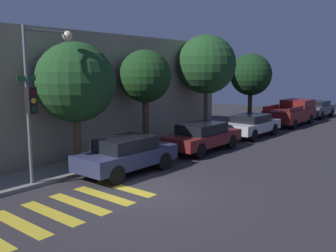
{
  "coord_description": "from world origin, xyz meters",
  "views": [
    {
      "loc": [
        -8.78,
        -8.27,
        4.08
      ],
      "look_at": [
        3.88,
        2.1,
        1.6
      ],
      "focal_mm": 40.0,
      "sensor_mm": 36.0,
      "label": 1
    }
  ],
  "objects": [
    {
      "name": "sedan_middle",
      "position": [
        6.64,
        2.1,
        0.77
      ],
      "size": [
        4.66,
        1.86,
        1.42
      ],
      "color": "maroon",
      "rests_on": "ground"
    },
    {
      "name": "tree_behind_truck",
      "position": [
        16.06,
        4.34,
        3.7
      ],
      "size": [
        3.01,
        3.01,
        5.22
      ],
      "color": "#42301E",
      "rests_on": "ground"
    },
    {
      "name": "sedan_near_corner",
      "position": [
        1.3,
        2.1,
        0.78
      ],
      "size": [
        4.26,
        1.79,
        1.47
      ],
      "color": "#2D3351",
      "rests_on": "ground"
    },
    {
      "name": "crosswalk",
      "position": [
        -2.51,
        0.8,
        0.0
      ],
      "size": [
        5.32,
        2.6,
        0.0
      ],
      "color": "gold",
      "rests_on": "ground"
    },
    {
      "name": "sidewalk",
      "position": [
        0.0,
        4.23,
        0.07
      ],
      "size": [
        26.0,
        2.06,
        0.14
      ],
      "primitive_type": "cube",
      "color": "slate",
      "rests_on": "ground"
    },
    {
      "name": "tree_near_corner",
      "position": [
        0.66,
        4.34,
        3.55
      ],
      "size": [
        3.27,
        3.27,
        5.2
      ],
      "color": "brown",
      "rests_on": "ground"
    },
    {
      "name": "sedan_tail_of_row",
      "position": [
        24.05,
        2.1,
        0.78
      ],
      "size": [
        4.46,
        1.89,
        1.43
      ],
      "color": "#4C5156",
      "rests_on": "ground"
    },
    {
      "name": "tree_midblock",
      "position": [
        4.85,
        4.34,
        3.71
      ],
      "size": [
        2.6,
        2.6,
        5.05
      ],
      "color": "#4C3823",
      "rests_on": "ground"
    },
    {
      "name": "sedan_far_end",
      "position": [
        11.94,
        2.1,
        0.75
      ],
      "size": [
        4.48,
        1.87,
        1.37
      ],
      "color": "#B7BABF",
      "rests_on": "ground"
    },
    {
      "name": "ground_plane",
      "position": [
        0.0,
        0.0,
        0.0
      ],
      "size": [
        60.0,
        60.0,
        0.0
      ],
      "primitive_type": "plane",
      "color": "#2D2B30"
    },
    {
      "name": "pickup_truck",
      "position": [
        18.37,
        2.1,
        0.94
      ],
      "size": [
        5.23,
        2.11,
        1.81
      ],
      "color": "maroon",
      "rests_on": "ground"
    },
    {
      "name": "traffic_light_pole",
      "position": [
        -1.59,
        3.37,
        3.55
      ],
      "size": [
        2.25,
        0.56,
        5.55
      ],
      "color": "slate",
      "rests_on": "ground"
    },
    {
      "name": "tree_far_end",
      "position": [
        10.27,
        4.34,
        4.37
      ],
      "size": [
        3.53,
        3.53,
        6.15
      ],
      "color": "brown",
      "rests_on": "ground"
    },
    {
      "name": "building_row",
      "position": [
        0.0,
        8.66,
        2.91
      ],
      "size": [
        26.0,
        6.0,
        5.82
      ],
      "primitive_type": "cube",
      "color": "gray",
      "rests_on": "ground"
    }
  ]
}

